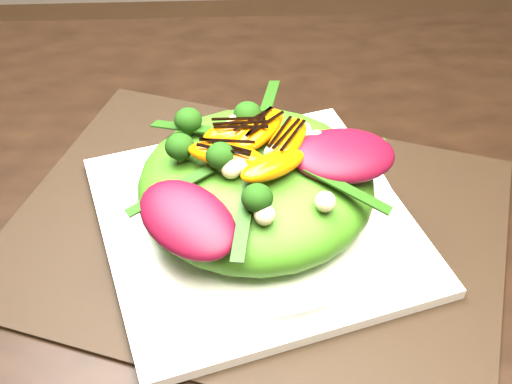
{
  "coord_description": "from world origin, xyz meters",
  "views": [
    {
      "loc": [
        -0.06,
        -0.44,
        1.22
      ],
      "look_at": [
        -0.04,
        0.02,
        0.8
      ],
      "focal_mm": 48.0,
      "sensor_mm": 36.0,
      "label": 1
    }
  ],
  "objects_px": {
    "dining_table": "(295,260)",
    "plate_base": "(256,223)",
    "orange_segment": "(256,129)",
    "placemat": "(256,228)",
    "lettuce_mound": "(256,184)",
    "salad_bowl": "(256,211)"
  },
  "relations": [
    {
      "from": "plate_base",
      "to": "orange_segment",
      "type": "bearing_deg",
      "value": 86.96
    },
    {
      "from": "plate_base",
      "to": "lettuce_mound",
      "type": "distance_m",
      "value": 0.05
    },
    {
      "from": "dining_table",
      "to": "orange_segment",
      "type": "xyz_separation_m",
      "value": [
        -0.04,
        0.05,
        0.12
      ]
    },
    {
      "from": "lettuce_mound",
      "to": "orange_segment",
      "type": "relative_size",
      "value": 3.25
    },
    {
      "from": "plate_base",
      "to": "salad_bowl",
      "type": "distance_m",
      "value": 0.02
    },
    {
      "from": "salad_bowl",
      "to": "orange_segment",
      "type": "relative_size",
      "value": 3.97
    },
    {
      "from": "dining_table",
      "to": "lettuce_mound",
      "type": "xyz_separation_m",
      "value": [
        -0.04,
        0.02,
        0.08
      ]
    },
    {
      "from": "placemat",
      "to": "lettuce_mound",
      "type": "bearing_deg",
      "value": 161.57
    },
    {
      "from": "placemat",
      "to": "lettuce_mound",
      "type": "distance_m",
      "value": 0.06
    },
    {
      "from": "placemat",
      "to": "orange_segment",
      "type": "distance_m",
      "value": 0.1
    },
    {
      "from": "orange_segment",
      "to": "salad_bowl",
      "type": "bearing_deg",
      "value": -93.04
    },
    {
      "from": "dining_table",
      "to": "placemat",
      "type": "distance_m",
      "value": 0.05
    },
    {
      "from": "placemat",
      "to": "plate_base",
      "type": "xyz_separation_m",
      "value": [
        0.0,
        0.0,
        0.01
      ]
    },
    {
      "from": "dining_table",
      "to": "placemat",
      "type": "relative_size",
      "value": 3.46
    },
    {
      "from": "lettuce_mound",
      "to": "orange_segment",
      "type": "height_order",
      "value": "orange_segment"
    },
    {
      "from": "plate_base",
      "to": "salad_bowl",
      "type": "bearing_deg",
      "value": 0.0
    },
    {
      "from": "lettuce_mound",
      "to": "plate_base",
      "type": "bearing_deg",
      "value": 18.43
    },
    {
      "from": "orange_segment",
      "to": "plate_base",
      "type": "bearing_deg",
      "value": -93.04
    },
    {
      "from": "salad_bowl",
      "to": "dining_table",
      "type": "bearing_deg",
      "value": -32.38
    },
    {
      "from": "dining_table",
      "to": "placemat",
      "type": "height_order",
      "value": "dining_table"
    },
    {
      "from": "dining_table",
      "to": "plate_base",
      "type": "relative_size",
      "value": 5.65
    },
    {
      "from": "placemat",
      "to": "lettuce_mound",
      "type": "xyz_separation_m",
      "value": [
        -0.0,
        0.0,
        0.06
      ]
    }
  ]
}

